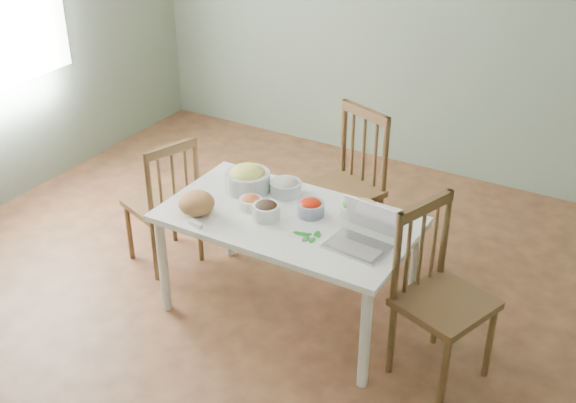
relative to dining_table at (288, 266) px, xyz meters
The scene contains 17 objects.
floor 0.40m from the dining_table, 130.51° to the right, with size 5.00×5.00×0.00m, color #4B2D1D.
wall_back 2.56m from the dining_table, 93.20° to the left, with size 5.00×0.00×2.70m, color gray.
dining_table is the anchor object (origin of this frame).
chair_far 0.78m from the dining_table, 91.96° to the left, with size 0.46×0.44×1.04m, color #4C3016, non-canonical shape.
chair_left 1.04m from the dining_table, behind, with size 0.41×0.39×0.94m, color #4C3016, non-canonical shape.
chair_right 1.01m from the dining_table, ahead, with size 0.45×0.43×1.02m, color #4C3016, non-canonical shape.
bread_boule 0.67m from the dining_table, 153.84° to the right, with size 0.21×0.21×0.14m, color #B37A50.
butter_stick 0.64m from the dining_table, 138.73° to the right, with size 0.10×0.03×0.03m, color white.
bowl_squash 0.59m from the dining_table, 157.11° to the left, with size 0.28×0.28×0.16m, color #F6E356, non-canonical shape.
bowl_carrot 0.45m from the dining_table, behind, with size 0.14×0.14×0.08m, color orange, non-canonical shape.
bowl_onion 0.48m from the dining_table, 123.02° to the left, with size 0.19×0.19×0.10m, color silver, non-canonical shape.
bowl_mushroom 0.42m from the dining_table, 142.48° to the right, with size 0.16×0.16×0.11m, color black, non-canonical shape.
bowl_redpep 0.41m from the dining_table, 40.22° to the left, with size 0.16×0.16×0.10m, color red, non-canonical shape.
bowl_broccoli 0.54m from the dining_table, 32.84° to the left, with size 0.15×0.15×0.09m, color #1B5A11, non-canonical shape.
flatbread 0.57m from the dining_table, 43.98° to the left, with size 0.18×0.18×0.02m, color tan.
basil_bunch 0.42m from the dining_table, 34.29° to the right, with size 0.18×0.18×0.02m, color #0F7A16, non-canonical shape.
laptop 0.68m from the dining_table, 11.32° to the right, with size 0.33×0.30×0.22m, color #BABAC2, non-canonical shape.
Camera 1 is at (1.94, -2.97, 2.82)m, focal length 45.09 mm.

